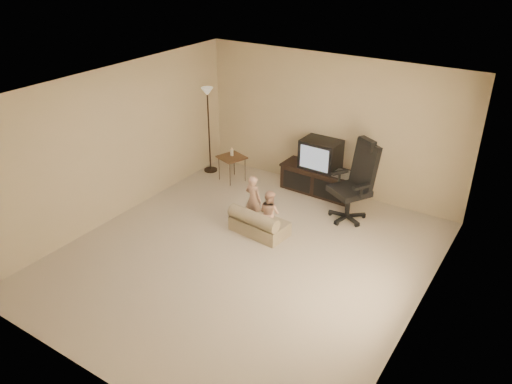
# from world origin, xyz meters

# --- Properties ---
(floor) EXTENTS (5.50, 5.50, 0.00)m
(floor) POSITION_xyz_m (0.00, 0.00, 0.00)
(floor) COLOR beige
(floor) RESTS_ON ground
(room_shell) EXTENTS (5.50, 5.50, 5.50)m
(room_shell) POSITION_xyz_m (0.00, 0.00, 1.52)
(room_shell) COLOR white
(room_shell) RESTS_ON floor
(tv_stand) EXTENTS (1.44, 0.57, 1.02)m
(tv_stand) POSITION_xyz_m (-0.03, 2.49, 0.42)
(tv_stand) COLOR black
(tv_stand) RESTS_ON floor
(office_chair) EXTENTS (0.88, 0.89, 1.39)m
(office_chair) POSITION_xyz_m (0.86, 1.93, 0.50)
(office_chair) COLOR black
(office_chair) RESTS_ON floor
(side_table) EXTENTS (0.57, 0.57, 0.68)m
(side_table) POSITION_xyz_m (-1.67, 2.03, 0.48)
(side_table) COLOR brown
(side_table) RESTS_ON floor
(floor_lamp) EXTENTS (0.27, 0.27, 1.71)m
(floor_lamp) POSITION_xyz_m (-2.30, 2.16, 1.25)
(floor_lamp) COLOR black
(floor_lamp) RESTS_ON floor
(child_sofa) EXTENTS (0.95, 0.60, 0.44)m
(child_sofa) POSITION_xyz_m (-0.19, 0.65, 0.18)
(child_sofa) COLOR #9D8B6A
(child_sofa) RESTS_ON floor
(toddler_left) EXTENTS (0.33, 0.26, 0.85)m
(toddler_left) POSITION_xyz_m (-0.44, 0.91, 0.42)
(toddler_left) COLOR #DBA689
(toddler_left) RESTS_ON floor
(toddler_right) EXTENTS (0.41, 0.29, 0.77)m
(toddler_right) POSITION_xyz_m (-0.04, 0.75, 0.38)
(toddler_right) COLOR #DBA689
(toddler_right) RESTS_ON floor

